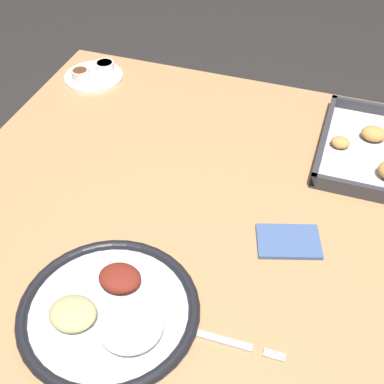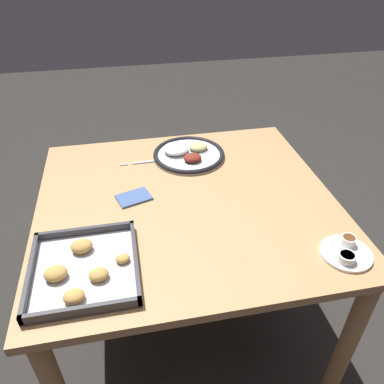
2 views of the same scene
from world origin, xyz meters
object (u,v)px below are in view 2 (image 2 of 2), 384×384
Objects in this scene: saucer_plate at (347,252)px; napkin at (134,197)px; fork at (145,162)px; dinner_plate at (188,154)px; baking_tray at (83,269)px.

saucer_plate is 1.12× the size of napkin.
saucer_plate reaches higher than fork.
saucer_plate is at bearing 118.45° from dinner_plate.
dinner_plate is 0.96× the size of baking_tray.
dinner_plate is at bearing -125.50° from baking_tray.
dinner_plate is 0.18m from fork.
fork is 1.41× the size of napkin.
dinner_plate is at bearing -134.19° from napkin.
baking_tray is (0.77, -0.08, 0.00)m from saucer_plate.
fork is 0.61× the size of baking_tray.
saucer_plate is 0.73m from napkin.
saucer_plate is at bearing 173.83° from baking_tray.
saucer_plate is at bearing 128.84° from fork.
baking_tray is 2.30× the size of napkin.
fork is 0.25m from napkin.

